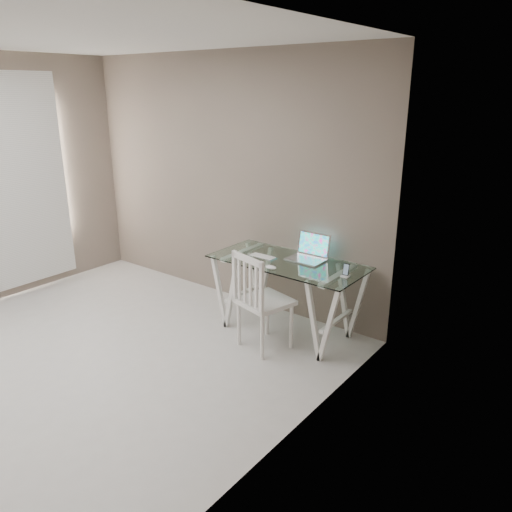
# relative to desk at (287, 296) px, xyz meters

# --- Properties ---
(room) EXTENTS (4.50, 4.52, 2.71)m
(room) POSITION_rel_desk_xyz_m (-1.17, -1.83, 1.33)
(room) COLOR #B6B3AF
(room) RESTS_ON ground
(desk) EXTENTS (1.50, 0.70, 0.75)m
(desk) POSITION_rel_desk_xyz_m (0.00, 0.00, 0.00)
(desk) COLOR silver
(desk) RESTS_ON ground
(chair) EXTENTS (0.52, 0.52, 0.94)m
(chair) POSITION_rel_desk_xyz_m (-0.01, -0.44, 0.14)
(chair) COLOR white
(chair) RESTS_ON ground
(laptop) EXTENTS (0.35, 0.29, 0.25)m
(laptop) POSITION_rel_desk_xyz_m (0.12, 0.19, 0.42)
(laptop) COLOR #B9B9BD
(laptop) RESTS_ON desk
(keyboard) EXTENTS (0.27, 0.12, 0.01)m
(keyboard) POSITION_rel_desk_xyz_m (-0.27, -0.04, 0.37)
(keyboard) COLOR silver
(keyboard) RESTS_ON desk
(mouse) EXTENTS (0.11, 0.07, 0.04)m
(mouse) POSITION_rel_desk_xyz_m (-0.00, -0.27, 0.38)
(mouse) COLOR white
(mouse) RESTS_ON desk
(phone_dock) EXTENTS (0.07, 0.07, 0.12)m
(phone_dock) POSITION_rel_desk_xyz_m (0.63, -0.03, 0.40)
(phone_dock) COLOR white
(phone_dock) RESTS_ON desk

